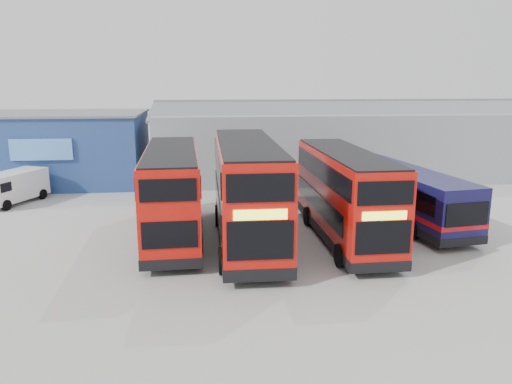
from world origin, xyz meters
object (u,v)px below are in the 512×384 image
at_px(double_decker_right, 344,197).
at_px(panel_van, 12,186).
at_px(double_decker_centre, 247,193).
at_px(office_block, 60,147).
at_px(maintenance_shed, 346,140).
at_px(double_decker_left, 172,194).
at_px(single_decker_blue, 403,195).

height_order(double_decker_right, panel_van, double_decker_right).
bearing_deg(double_decker_centre, office_block, 129.43).
bearing_deg(maintenance_shed, office_block, -174.79).
relative_size(maintenance_shed, double_decker_centre, 2.71).
relative_size(office_block, double_decker_centre, 1.09).
bearing_deg(double_decker_left, double_decker_right, 169.54).
bearing_deg(double_decker_right, double_decker_centre, 177.38).
relative_size(double_decker_centre, panel_van, 2.36).
xyz_separation_m(office_block, double_decker_right, (17.13, -15.29, -0.47)).
bearing_deg(office_block, panel_van, -100.13).
bearing_deg(office_block, double_decker_right, -41.75).
bearing_deg(panel_van, double_decker_left, -13.84).
height_order(office_block, double_decker_right, office_block).
relative_size(double_decker_left, single_decker_blue, 0.95).
bearing_deg(double_decker_right, panel_van, 152.75).
distance_m(single_decker_blue, panel_van, 23.08).
bearing_deg(double_decker_centre, panel_van, 147.28).
bearing_deg(maintenance_shed, double_decker_left, -128.66).
bearing_deg(maintenance_shed, double_decker_centre, -118.76).
distance_m(office_block, double_decker_right, 22.96).
xyz_separation_m(office_block, double_decker_left, (9.06, -14.17, -0.44)).
bearing_deg(double_decker_left, maintenance_shed, -131.23).
distance_m(double_decker_left, double_decker_centre, 3.65).
bearing_deg(double_decker_centre, single_decker_blue, 17.50).
distance_m(double_decker_left, double_decker_right, 8.14).
bearing_deg(double_decker_centre, maintenance_shed, 61.07).
xyz_separation_m(maintenance_shed, double_decker_right, (-4.87, -17.29, -0.49)).
height_order(maintenance_shed, panel_van, maintenance_shed).
distance_m(double_decker_centre, panel_van, 16.32).
bearing_deg(maintenance_shed, single_decker_blue, -93.46).
xyz_separation_m(double_decker_left, double_decker_centre, (3.50, -1.02, 0.22)).
distance_m(office_block, double_decker_centre, 19.71).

